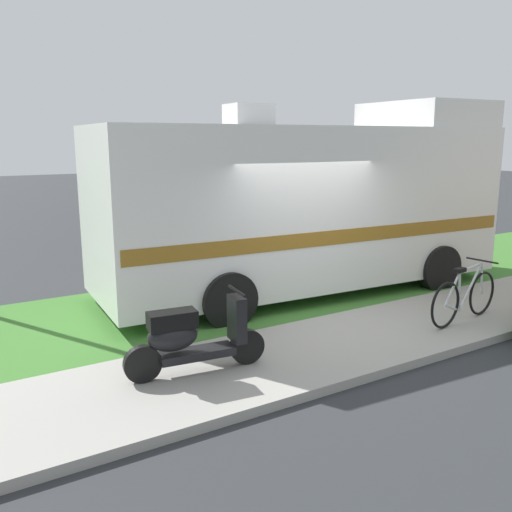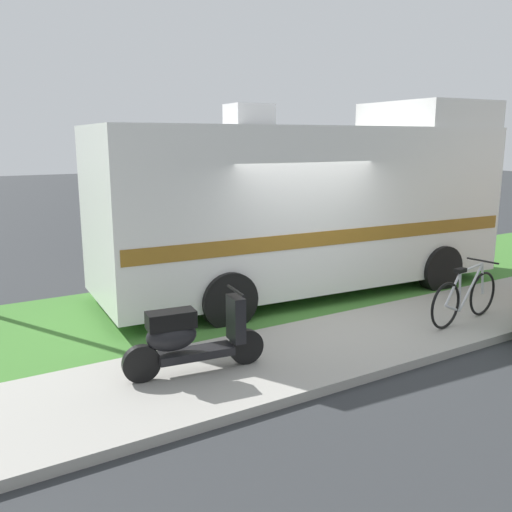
# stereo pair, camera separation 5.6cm
# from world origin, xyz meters

# --- Properties ---
(ground_plane) EXTENTS (80.00, 80.00, 0.00)m
(ground_plane) POSITION_xyz_m (0.00, 0.00, 0.00)
(ground_plane) COLOR #2D3033
(sidewalk) EXTENTS (24.00, 2.00, 0.12)m
(sidewalk) POSITION_xyz_m (0.00, -1.20, 0.06)
(sidewalk) COLOR #9E9B93
(sidewalk) RESTS_ON ground
(grass_strip) EXTENTS (24.00, 3.40, 0.08)m
(grass_strip) POSITION_xyz_m (0.00, 1.50, 0.04)
(grass_strip) COLOR #3D752D
(grass_strip) RESTS_ON ground
(motorhome_rv) EXTENTS (7.68, 2.88, 3.56)m
(motorhome_rv) POSITION_xyz_m (0.90, 1.37, 1.70)
(motorhome_rv) COLOR silver
(motorhome_rv) RESTS_ON ground
(scooter) EXTENTS (1.74, 0.54, 0.97)m
(scooter) POSITION_xyz_m (-2.64, -1.08, 0.57)
(scooter) COLOR black
(scooter) RESTS_ON ground
(bicycle) EXTENTS (1.71, 0.52, 0.91)m
(bicycle) POSITION_xyz_m (1.71, -1.52, 0.51)
(bicycle) COLOR black
(bicycle) RESTS_ON ground
(pickup_truck_near) EXTENTS (5.47, 2.32, 1.73)m
(pickup_truck_near) POSITION_xyz_m (2.52, 5.76, 0.93)
(pickup_truck_near) COLOR #B7B29E
(pickup_truck_near) RESTS_ON ground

